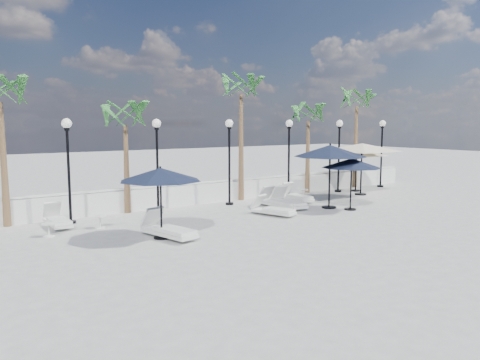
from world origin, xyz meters
TOP-DOWN VIEW (x-y plane):
  - ground at (0.00, 0.00)m, footprint 100.00×100.00m
  - balustrade at (0.00, 7.50)m, footprint 26.00×0.30m
  - lamppost_1 at (-7.00, 6.50)m, footprint 0.36×0.36m
  - lamppost_2 at (-3.50, 6.50)m, footprint 0.36×0.36m
  - lamppost_3 at (0.00, 6.50)m, footprint 0.36×0.36m
  - lamppost_4 at (3.50, 6.50)m, footprint 0.36×0.36m
  - lamppost_5 at (7.00, 6.50)m, footprint 0.36×0.36m
  - lamppost_6 at (10.50, 6.50)m, footprint 0.36×0.36m
  - palm_0 at (-9.00, 7.30)m, footprint 2.60×2.60m
  - palm_1 at (-4.50, 7.30)m, footprint 2.60×2.60m
  - palm_2 at (1.20, 7.30)m, footprint 2.60×2.60m
  - palm_3 at (5.50, 7.30)m, footprint 2.60×2.60m
  - palm_4 at (9.20, 7.30)m, footprint 2.60×2.60m
  - lounger_1 at (-5.03, 2.45)m, footprint 1.18×2.27m
  - lounger_2 at (-7.54, 6.20)m, footprint 0.65×1.94m
  - lounger_3 at (0.07, 3.44)m, footprint 1.15×1.95m
  - lounger_4 at (1.34, 4.63)m, footprint 0.84×2.17m
  - lounger_5 at (1.68, 4.40)m, footprint 1.04×2.21m
  - lounger_6 at (3.10, 5.51)m, footprint 0.74×2.01m
  - side_table_0 at (-8.15, 4.80)m, footprint 0.45×0.45m
  - side_table_1 at (-6.37, 5.10)m, footprint 0.46×0.46m
  - side_table_2 at (3.78, 5.73)m, footprint 0.50×0.50m
  - parasol_navy_left at (-5.23, 2.53)m, footprint 2.63×2.63m
  - parasol_navy_mid at (3.52, 2.50)m, footprint 2.52×2.52m
  - parasol_navy_right at (3.10, 3.34)m, footprint 3.13×3.13m
  - parasol_cream_sq_a at (7.21, 5.13)m, footprint 5.80×5.80m
  - parasol_cream_sq_b at (8.04, 6.20)m, footprint 4.90×4.90m

SIDE VIEW (x-z plane):
  - ground at x=0.00m, z-range 0.00..0.00m
  - lounger_3 at x=0.07m, z-range -0.11..0.58m
  - lounger_2 at x=-7.54m, z-range -0.12..0.61m
  - lounger_6 at x=3.10m, z-range -0.12..0.62m
  - side_table_0 at x=-8.15m, z-range 0.05..0.48m
  - lounger_5 at x=1.68m, z-range -0.13..0.67m
  - lounger_4 at x=1.34m, z-range -0.13..0.67m
  - side_table_1 at x=-6.37m, z-range 0.05..0.49m
  - lounger_1 at x=-5.03m, z-range -0.13..0.68m
  - side_table_2 at x=3.78m, z-range 0.05..0.53m
  - balustrade at x=0.00m, z-range -0.04..0.97m
  - parasol_navy_mid at x=3.52m, z-range 0.86..3.11m
  - parasol_navy_left at x=-5.23m, z-range 0.89..3.21m
  - parasol_cream_sq_b at x=8.04m, z-range 1.04..3.50m
  - parasol_navy_right at x=3.10m, z-range 1.06..3.87m
  - lamppost_1 at x=-7.00m, z-range 0.57..4.41m
  - lamppost_2 at x=-3.50m, z-range 0.57..4.41m
  - lamppost_3 at x=0.00m, z-range 0.57..4.41m
  - lamppost_4 at x=3.50m, z-range 0.57..4.41m
  - lamppost_5 at x=7.00m, z-range 0.57..4.41m
  - lamppost_6 at x=10.50m, z-range 0.57..4.41m
  - parasol_cream_sq_a at x=7.21m, z-range 1.21..4.06m
  - palm_1 at x=-4.50m, z-range 1.40..6.10m
  - palm_3 at x=5.50m, z-range 1.50..6.40m
  - palm_0 at x=-9.00m, z-range 1.78..7.28m
  - palm_4 at x=9.20m, z-range 1.88..7.58m
  - palm_2 at x=1.20m, z-range 2.07..8.17m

